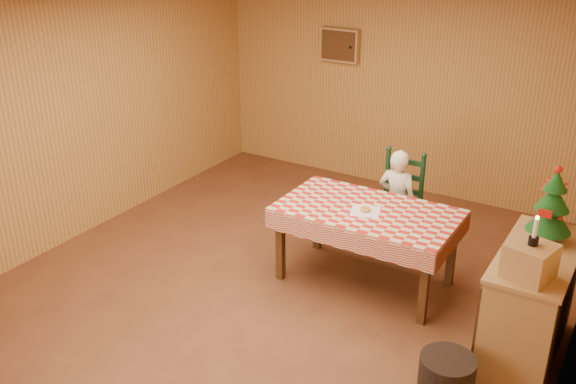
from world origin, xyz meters
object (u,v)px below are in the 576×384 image
object	(u,v)px
shelf_unit	(529,304)
crate	(530,261)
dining_table	(367,217)
storage_bin	(446,381)
seated_child	(397,202)
christmas_tree	(552,207)
ladder_chair	(398,205)

from	to	relation	value
shelf_unit	crate	distance (m)	0.71
dining_table	storage_bin	size ratio (longest dim) A/B	4.14
dining_table	shelf_unit	bearing A→B (deg)	-12.62
seated_child	storage_bin	xyz separation A→B (m)	(1.22, -1.97, -0.36)
seated_child	shelf_unit	xyz separation A→B (m)	(1.56, -1.08, -0.10)
crate	christmas_tree	distance (m)	0.67
crate	storage_bin	bearing A→B (deg)	-125.66
seated_child	shelf_unit	distance (m)	1.90
shelf_unit	storage_bin	world-z (taller)	shelf_unit
dining_table	ladder_chair	xyz separation A→B (m)	(-0.00, 0.79, -0.18)
seated_child	dining_table	bearing A→B (deg)	90.00
seated_child	crate	bearing A→B (deg)	136.69
ladder_chair	crate	xyz separation A→B (m)	(1.57, -1.54, 0.55)
shelf_unit	storage_bin	xyz separation A→B (m)	(-0.34, -0.89, -0.27)
crate	dining_table	bearing A→B (deg)	154.48
shelf_unit	crate	bearing A→B (deg)	-88.77
ladder_chair	christmas_tree	bearing A→B (deg)	-29.46
christmas_tree	storage_bin	bearing A→B (deg)	-107.18
shelf_unit	crate	size ratio (longest dim) A/B	4.13
shelf_unit	christmas_tree	xyz separation A→B (m)	(0.01, 0.25, 0.74)
dining_table	shelf_unit	world-z (taller)	shelf_unit
ladder_chair	shelf_unit	xyz separation A→B (m)	(1.56, -1.14, -0.04)
crate	christmas_tree	xyz separation A→B (m)	(-0.00, 0.65, 0.16)
dining_table	seated_child	size ratio (longest dim) A/B	1.47
christmas_tree	shelf_unit	bearing A→B (deg)	-91.98
shelf_unit	ladder_chair	bearing A→B (deg)	143.94
ladder_chair	christmas_tree	size ratio (longest dim) A/B	1.74
christmas_tree	seated_child	bearing A→B (deg)	152.14
ladder_chair	shelf_unit	distance (m)	1.93
shelf_unit	storage_bin	distance (m)	0.99
dining_table	seated_child	world-z (taller)	seated_child
seated_child	storage_bin	size ratio (longest dim) A/B	2.81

